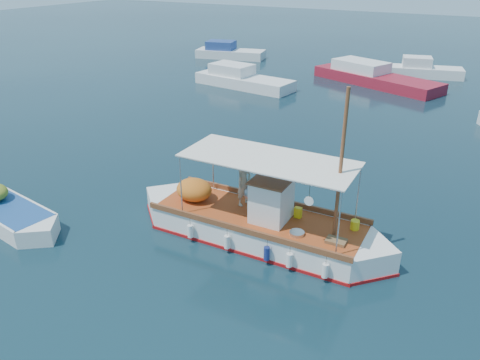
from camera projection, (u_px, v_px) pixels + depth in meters
The scene contains 7 objects.
ground at pixel (251, 227), 16.94m from camera, with size 160.00×160.00×0.00m, color black.
fishing_caique at pixel (257, 224), 16.15m from camera, with size 9.56×2.79×5.83m.
dinghy at pixel (6, 213), 17.30m from camera, with size 5.81×2.27×1.43m.
bg_boat_nw at pixel (242, 80), 35.61m from camera, with size 8.05×3.40×1.80m.
bg_boat_n at pixel (373, 77), 36.37m from camera, with size 10.57×6.46×1.80m.
bg_boat_far_w at pixel (229, 53), 45.99m from camera, with size 6.95×3.67×1.80m.
bg_boat_far_n at pixel (424, 71), 38.56m from camera, with size 5.94×3.29×1.80m.
Camera 1 is at (6.67, -12.98, 8.79)m, focal length 35.00 mm.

